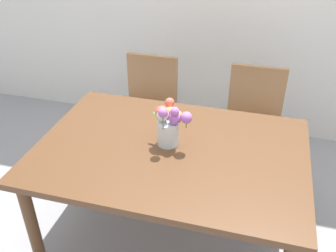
{
  "coord_description": "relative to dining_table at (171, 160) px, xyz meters",
  "views": [
    {
      "loc": [
        0.45,
        -1.68,
        1.98
      ],
      "look_at": [
        -0.03,
        0.04,
        0.87
      ],
      "focal_mm": 39.77,
      "sensor_mm": 36.0,
      "label": 1
    }
  ],
  "objects": [
    {
      "name": "chair_right",
      "position": [
        0.42,
        0.88,
        -0.14
      ],
      "size": [
        0.42,
        0.42,
        0.9
      ],
      "rotation": [
        0.0,
        0.0,
        3.14
      ],
      "color": "#9E7047",
      "rests_on": "ground_plane"
    },
    {
      "name": "dining_table",
      "position": [
        0.0,
        0.0,
        0.0
      ],
      "size": [
        1.54,
        1.07,
        0.75
      ],
      "color": "brown",
      "rests_on": "ground_plane"
    },
    {
      "name": "chair_left",
      "position": [
        -0.42,
        0.88,
        -0.14
      ],
      "size": [
        0.42,
        0.42,
        0.9
      ],
      "rotation": [
        0.0,
        0.0,
        3.14
      ],
      "color": "#9E7047",
      "rests_on": "ground_plane"
    },
    {
      "name": "ground_plane",
      "position": [
        0.0,
        0.0,
        -0.66
      ],
      "size": [
        12.0,
        12.0,
        0.0
      ],
      "primitive_type": "plane",
      "color": "#939399"
    },
    {
      "name": "flower_vase",
      "position": [
        -0.02,
        0.04,
        0.22
      ],
      "size": [
        0.25,
        0.22,
        0.27
      ],
      "color": "silver",
      "rests_on": "dining_table"
    }
  ]
}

